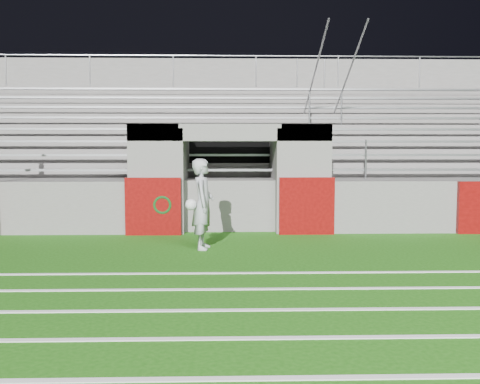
{
  "coord_description": "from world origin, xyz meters",
  "views": [
    {
      "loc": [
        -0.1,
        -9.52,
        2.01
      ],
      "look_at": [
        0.2,
        1.8,
        1.1
      ],
      "focal_mm": 40.0,
      "sensor_mm": 36.0,
      "label": 1
    }
  ],
  "objects": [
    {
      "name": "ground",
      "position": [
        0.0,
        0.0,
        0.0
      ],
      "size": [
        90.0,
        90.0,
        0.0
      ],
      "primitive_type": "plane",
      "color": "#1A540E",
      "rests_on": "ground"
    },
    {
      "name": "field_markings",
      "position": [
        0.0,
        -5.0,
        0.01
      ],
      "size": [
        28.0,
        8.09,
        0.01
      ],
      "color": "white",
      "rests_on": "ground"
    },
    {
      "name": "stadium_structure",
      "position": [
        0.0,
        7.97,
        1.49
      ],
      "size": [
        26.0,
        8.48,
        5.42
      ],
      "color": "#625F5D",
      "rests_on": "ground"
    },
    {
      "name": "goalkeeper_with_ball",
      "position": [
        -0.57,
        1.15,
        0.91
      ],
      "size": [
        0.58,
        0.69,
        1.82
      ],
      "color": "#A2A5AB",
      "rests_on": "ground"
    },
    {
      "name": "hose_coil",
      "position": [
        -1.58,
        2.93,
        0.79
      ],
      "size": [
        0.58,
        0.15,
        0.63
      ],
      "color": "#0D4213",
      "rests_on": "ground"
    }
  ]
}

